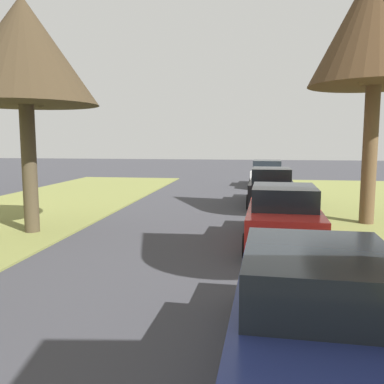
{
  "coord_description": "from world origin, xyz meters",
  "views": [
    {
      "loc": [
        1.62,
        1.19,
        2.76
      ],
      "look_at": [
        0.27,
        10.28,
        1.59
      ],
      "focal_mm": 38.37,
      "sensor_mm": 36.0,
      "label": 1
    }
  ],
  "objects_px": {
    "parked_sedan_navy": "(315,317)",
    "parked_sedan_red": "(283,217)",
    "street_tree_right_mid_b": "(377,22)",
    "street_tree_left_mid_b": "(24,52)",
    "parked_sedan_white": "(267,174)",
    "parked_sedan_black": "(271,187)"
  },
  "relations": [
    {
      "from": "street_tree_right_mid_b",
      "to": "parked_sedan_red",
      "type": "distance_m",
      "value": 7.02
    },
    {
      "from": "parked_sedan_navy",
      "to": "parked_sedan_red",
      "type": "height_order",
      "value": "same"
    },
    {
      "from": "parked_sedan_navy",
      "to": "parked_sedan_red",
      "type": "xyz_separation_m",
      "value": [
        0.08,
        6.32,
        0.0
      ]
    },
    {
      "from": "street_tree_right_mid_b",
      "to": "parked_sedan_navy",
      "type": "relative_size",
      "value": 1.89
    },
    {
      "from": "street_tree_left_mid_b",
      "to": "parked_sedan_white",
      "type": "bearing_deg",
      "value": 62.05
    },
    {
      "from": "street_tree_right_mid_b",
      "to": "parked_sedan_black",
      "type": "relative_size",
      "value": 1.89
    },
    {
      "from": "parked_sedan_white",
      "to": "street_tree_right_mid_b",
      "type": "bearing_deg",
      "value": -75.31
    },
    {
      "from": "parked_sedan_black",
      "to": "street_tree_right_mid_b",
      "type": "bearing_deg",
      "value": -54.13
    },
    {
      "from": "street_tree_right_mid_b",
      "to": "parked_sedan_navy",
      "type": "xyz_separation_m",
      "value": [
        -2.98,
        -9.27,
        -5.68
      ]
    },
    {
      "from": "street_tree_right_mid_b",
      "to": "parked_sedan_navy",
      "type": "bearing_deg",
      "value": -107.81
    },
    {
      "from": "parked_sedan_red",
      "to": "parked_sedan_white",
      "type": "bearing_deg",
      "value": 89.95
    },
    {
      "from": "parked_sedan_navy",
      "to": "parked_sedan_black",
      "type": "bearing_deg",
      "value": 89.76
    },
    {
      "from": "parked_sedan_black",
      "to": "parked_sedan_white",
      "type": "relative_size",
      "value": 1.0
    },
    {
      "from": "street_tree_right_mid_b",
      "to": "street_tree_left_mid_b",
      "type": "relative_size",
      "value": 1.25
    },
    {
      "from": "street_tree_right_mid_b",
      "to": "parked_sedan_black",
      "type": "xyz_separation_m",
      "value": [
        -2.92,
        4.04,
        -5.68
      ]
    },
    {
      "from": "parked_sedan_white",
      "to": "street_tree_left_mid_b",
      "type": "bearing_deg",
      "value": -117.95
    },
    {
      "from": "street_tree_left_mid_b",
      "to": "parked_sedan_navy",
      "type": "height_order",
      "value": "street_tree_left_mid_b"
    },
    {
      "from": "parked_sedan_white",
      "to": "parked_sedan_black",
      "type": "bearing_deg",
      "value": -90.32
    },
    {
      "from": "street_tree_right_mid_b",
      "to": "parked_sedan_black",
      "type": "bearing_deg",
      "value": 125.87
    },
    {
      "from": "street_tree_left_mid_b",
      "to": "parked_sedan_black",
      "type": "xyz_separation_m",
      "value": [
        7.27,
        6.83,
        -4.51
      ]
    },
    {
      "from": "street_tree_right_mid_b",
      "to": "parked_sedan_white",
      "type": "xyz_separation_m",
      "value": [
        -2.88,
        10.99,
        -5.68
      ]
    },
    {
      "from": "parked_sedan_navy",
      "to": "street_tree_left_mid_b",
      "type": "bearing_deg",
      "value": 138.11
    }
  ]
}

